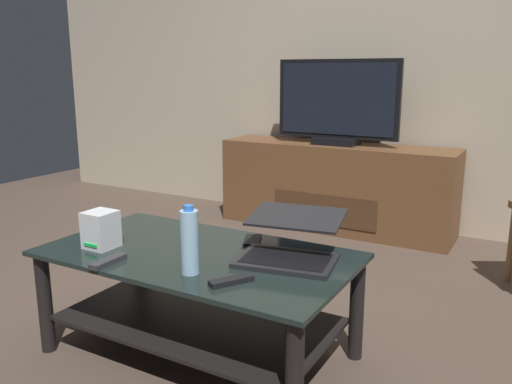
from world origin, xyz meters
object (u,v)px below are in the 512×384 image
water_bottle_near (190,241)px  cell_phone (253,240)px  laptop (291,242)px  soundbar_remote (231,281)px  router_box (101,229)px  tv_remote (108,261)px  media_cabinet (335,187)px  television (337,104)px  coffee_table (198,285)px

water_bottle_near → cell_phone: size_ratio=1.82×
laptop → soundbar_remote: bearing=-101.4°
router_box → water_bottle_near: (0.49, -0.05, 0.04)m
cell_phone → soundbar_remote: 0.47m
water_bottle_near → tv_remote: size_ratio=1.60×
tv_remote → router_box: bearing=141.8°
media_cabinet → tv_remote: 2.29m
television → laptop: size_ratio=2.01×
media_cabinet → laptop: bearing=-74.1°
coffee_table → router_box: router_box is taller
television → laptop: television is taller
water_bottle_near → laptop: bearing=52.6°
laptop → soundbar_remote: size_ratio=2.85×
water_bottle_near → cell_phone: water_bottle_near is taller
media_cabinet → laptop: media_cabinet is taller
coffee_table → water_bottle_near: (0.11, -0.20, 0.26)m
router_box → tv_remote: router_box is taller
coffee_table → television: (-0.18, 1.99, 0.63)m
water_bottle_near → television: bearing=97.5°
coffee_table → water_bottle_near: 0.35m
coffee_table → laptop: 0.43m
water_bottle_near → tv_remote: water_bottle_near is taller
laptop → tv_remote: 0.70m
router_box → television: bearing=84.5°
media_cabinet → laptop: (0.53, -1.88, 0.20)m
router_box → media_cabinet: bearing=84.5°
laptop → media_cabinet: bearing=105.9°
router_box → water_bottle_near: bearing=-5.8°
water_bottle_near → tv_remote: 0.36m
cell_phone → soundbar_remote: size_ratio=0.88×
coffee_table → tv_remote: size_ratio=7.87×
coffee_table → television: bearing=95.1°
media_cabinet → cell_phone: (0.30, -1.77, 0.14)m
media_cabinet → router_box: 2.18m
coffee_table → laptop: (0.36, 0.13, 0.21)m
cell_phone → television: bearing=75.4°
media_cabinet → router_box: bearing=-95.5°
laptop → water_bottle_near: (-0.25, -0.32, 0.06)m
tv_remote → coffee_table: bearing=51.3°
laptop → soundbar_remote: 0.34m
television → cell_phone: television is taller
coffee_table → media_cabinet: bearing=95.0°
media_cabinet → water_bottle_near: bearing=-82.6°
television → soundbar_remote: 2.29m
cell_phone → soundbar_remote: bearing=-93.5°
media_cabinet → soundbar_remote: (0.47, -2.21, 0.14)m
media_cabinet → water_bottle_near: size_ratio=6.84×
laptop → water_bottle_near: 0.41m
router_box → coffee_table: bearing=20.6°
water_bottle_near → cell_phone: (0.01, 0.43, -0.12)m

